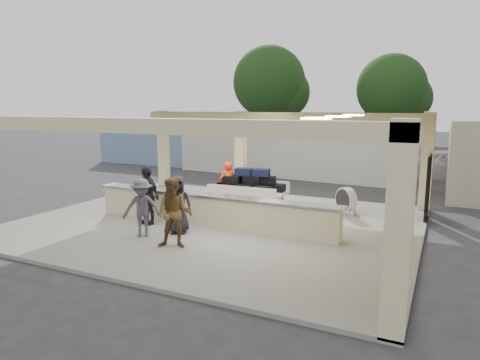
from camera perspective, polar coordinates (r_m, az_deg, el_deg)
The scene contains 16 objects.
ground at distance 13.75m, azimuth -2.86°, elevation -5.96°, with size 120.00×120.00×0.00m, color #2A2A2D.
pavilion at distance 13.93m, azimuth -0.83°, elevation -0.05°, with size 12.01×10.00×3.55m.
baggage_counter at distance 13.18m, azimuth -3.93°, elevation -4.03°, with size 8.20×0.58×0.98m.
luggage_cart at distance 15.17m, azimuth 1.15°, elevation -0.99°, with size 2.60×1.68×1.48m.
drum_fan at distance 14.95m, azimuth 13.96°, elevation -2.60°, with size 0.82×0.75×0.93m.
baggage_handler at distance 15.22m, azimuth -1.70°, elevation -0.72°, with size 0.62×0.34×1.71m, color red.
passenger_a at distance 11.17m, azimuth -8.79°, elevation -4.36°, with size 0.89×0.39×1.84m, color brown.
passenger_b at distance 13.55m, azimuth -12.27°, elevation -2.00°, with size 1.07×0.39×1.83m, color black.
passenger_c at distance 12.31m, azimuth -12.93°, elevation -3.62°, with size 1.07×0.37×1.65m, color #444448.
passenger_d at distance 12.44m, azimuth -8.30°, elevation -3.27°, with size 0.82×0.34×1.68m, color black.
car_white_a at distance 24.12m, azimuth 26.97°, elevation 1.65°, with size 2.53×5.34×1.53m, color silver.
car_dark at distance 27.45m, azimuth 26.68°, elevation 2.47°, with size 1.56×4.41×1.47m, color black.
container_white at distance 23.50m, azimuth 6.70°, elevation 3.99°, with size 12.83×2.57×2.78m, color silver.
container_blue at distance 28.34m, azimuth -9.62°, elevation 4.59°, with size 9.51×2.28×2.47m, color #6580A2.
tree_left at distance 38.47m, azimuth 4.43°, elevation 12.50°, with size 6.60×6.30×9.00m.
tree_mid at distance 38.00m, azimuth 20.03°, elevation 11.05°, with size 6.00×5.60×8.00m.
Camera 1 is at (6.36, -11.61, 3.72)m, focal length 32.00 mm.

